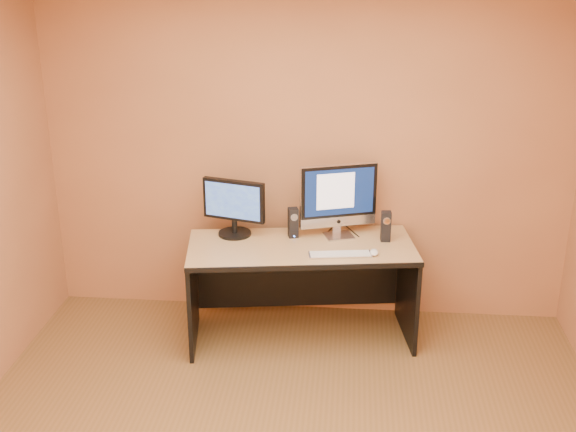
# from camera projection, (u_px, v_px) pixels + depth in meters

# --- Properties ---
(walls) EXTENTS (4.00, 4.00, 2.60)m
(walls) POSITION_uv_depth(u_px,v_px,m) (280.00, 263.00, 3.57)
(walls) COLOR #A86C44
(walls) RESTS_ON ground
(desk) EXTENTS (1.71, 0.94, 0.75)m
(desk) POSITION_uv_depth(u_px,v_px,m) (301.00, 292.00, 5.31)
(desk) COLOR tan
(desk) RESTS_ON ground
(imac) EXTENTS (0.62, 0.39, 0.56)m
(imac) POSITION_uv_depth(u_px,v_px,m) (340.00, 201.00, 5.24)
(imac) COLOR #BABABE
(imac) RESTS_ON desk
(second_monitor) EXTENTS (0.53, 0.37, 0.43)m
(second_monitor) POSITION_uv_depth(u_px,v_px,m) (234.00, 208.00, 5.29)
(second_monitor) COLOR black
(second_monitor) RESTS_ON desk
(speaker_left) EXTENTS (0.09, 0.09, 0.22)m
(speaker_left) POSITION_uv_depth(u_px,v_px,m) (293.00, 223.00, 5.29)
(speaker_left) COLOR black
(speaker_left) RESTS_ON desk
(speaker_right) EXTENTS (0.07, 0.08, 0.22)m
(speaker_right) POSITION_uv_depth(u_px,v_px,m) (386.00, 226.00, 5.22)
(speaker_right) COLOR black
(speaker_right) RESTS_ON desk
(keyboard) EXTENTS (0.45, 0.18, 0.02)m
(keyboard) POSITION_uv_depth(u_px,v_px,m) (340.00, 254.00, 5.01)
(keyboard) COLOR #BCBCC0
(keyboard) RESTS_ON desk
(mouse) EXTENTS (0.06, 0.11, 0.04)m
(mouse) POSITION_uv_depth(u_px,v_px,m) (374.00, 252.00, 5.02)
(mouse) COLOR silver
(mouse) RESTS_ON desk
(cable_a) EXTENTS (0.10, 0.20, 0.01)m
(cable_a) POSITION_uv_depth(u_px,v_px,m) (352.00, 231.00, 5.42)
(cable_a) COLOR black
(cable_a) RESTS_ON desk
(cable_b) EXTENTS (0.06, 0.18, 0.01)m
(cable_b) POSITION_uv_depth(u_px,v_px,m) (330.00, 230.00, 5.45)
(cable_b) COLOR black
(cable_b) RESTS_ON desk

